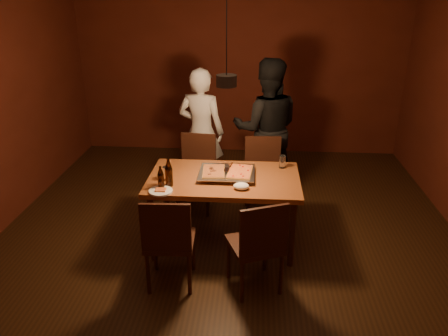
# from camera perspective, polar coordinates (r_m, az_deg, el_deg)

# --- Properties ---
(room_shell) EXTENTS (6.00, 6.00, 6.00)m
(room_shell) POSITION_cam_1_polar(r_m,az_deg,el_deg) (3.94, 0.31, 6.33)
(room_shell) COLOR #331D0D
(room_shell) RESTS_ON ground
(dining_table) EXTENTS (1.50, 0.90, 0.75)m
(dining_table) POSITION_cam_1_polar(r_m,az_deg,el_deg) (4.37, 0.00, -2.10)
(dining_table) COLOR brown
(dining_table) RESTS_ON floor
(chair_far_left) EXTENTS (0.46, 0.46, 0.49)m
(chair_far_left) POSITION_cam_1_polar(r_m,az_deg,el_deg) (5.21, -3.55, 0.42)
(chair_far_left) COLOR #38190F
(chair_far_left) RESTS_ON floor
(chair_far_right) EXTENTS (0.45, 0.45, 0.49)m
(chair_far_right) POSITION_cam_1_polar(r_m,az_deg,el_deg) (5.12, 5.12, -0.04)
(chair_far_right) COLOR #38190F
(chair_far_right) RESTS_ON floor
(chair_near_left) EXTENTS (0.44, 0.44, 0.49)m
(chair_near_left) POSITION_cam_1_polar(r_m,az_deg,el_deg) (3.81, -7.28, -8.72)
(chair_near_left) COLOR #38190F
(chair_near_left) RESTS_ON floor
(chair_near_right) EXTENTS (0.55, 0.55, 0.49)m
(chair_near_right) POSITION_cam_1_polar(r_m,az_deg,el_deg) (3.74, 4.56, -9.25)
(chair_near_right) COLOR #38190F
(chair_near_right) RESTS_ON floor
(pizza_tray) EXTENTS (0.57, 0.48, 0.05)m
(pizza_tray) POSITION_cam_1_polar(r_m,az_deg,el_deg) (4.36, 0.37, -0.79)
(pizza_tray) COLOR silver
(pizza_tray) RESTS_ON dining_table
(pizza_meat) EXTENTS (0.24, 0.36, 0.02)m
(pizza_meat) POSITION_cam_1_polar(r_m,az_deg,el_deg) (4.34, -1.35, -0.38)
(pizza_meat) COLOR maroon
(pizza_meat) RESTS_ON pizza_tray
(pizza_cheese) EXTENTS (0.26, 0.38, 0.02)m
(pizza_cheese) POSITION_cam_1_polar(r_m,az_deg,el_deg) (4.33, 2.09, -0.46)
(pizza_cheese) COLOR gold
(pizza_cheese) RESTS_ON pizza_tray
(spatula) EXTENTS (0.12, 0.25, 0.04)m
(spatula) POSITION_cam_1_polar(r_m,az_deg,el_deg) (4.36, 0.58, -0.23)
(spatula) COLOR silver
(spatula) RESTS_ON pizza_tray
(beer_bottle_a) EXTENTS (0.06, 0.06, 0.22)m
(beer_bottle_a) POSITION_cam_1_polar(r_m,az_deg,el_deg) (4.10, -8.26, -1.24)
(beer_bottle_a) COLOR black
(beer_bottle_a) RESTS_ON dining_table
(beer_bottle_b) EXTENTS (0.07, 0.07, 0.27)m
(beer_bottle_b) POSITION_cam_1_polar(r_m,az_deg,el_deg) (4.14, -7.23, -0.58)
(beer_bottle_b) COLOR black
(beer_bottle_b) RESTS_ON dining_table
(water_glass_left) EXTENTS (0.08, 0.08, 0.13)m
(water_glass_left) POSITION_cam_1_polar(r_m,az_deg,el_deg) (4.30, -7.47, -0.69)
(water_glass_left) COLOR silver
(water_glass_left) RESTS_ON dining_table
(water_glass_right) EXTENTS (0.07, 0.07, 0.14)m
(water_glass_right) POSITION_cam_1_polar(r_m,az_deg,el_deg) (4.58, 7.63, 0.82)
(water_glass_right) COLOR silver
(water_glass_right) RESTS_ON dining_table
(plate_slice) EXTENTS (0.22, 0.22, 0.03)m
(plate_slice) POSITION_cam_1_polar(r_m,az_deg,el_deg) (4.08, -8.27, -2.98)
(plate_slice) COLOR white
(plate_slice) RESTS_ON dining_table
(napkin) EXTENTS (0.15, 0.11, 0.06)m
(napkin) POSITION_cam_1_polar(r_m,az_deg,el_deg) (4.08, 2.27, -2.39)
(napkin) COLOR white
(napkin) RESTS_ON dining_table
(diner_white) EXTENTS (0.65, 0.49, 1.61)m
(diner_white) POSITION_cam_1_polar(r_m,az_deg,el_deg) (5.53, -2.99, 4.74)
(diner_white) COLOR silver
(diner_white) RESTS_ON floor
(diner_dark) EXTENTS (0.86, 0.68, 1.74)m
(diner_dark) POSITION_cam_1_polar(r_m,az_deg,el_deg) (5.46, 5.57, 5.12)
(diner_dark) COLOR black
(diner_dark) RESTS_ON floor
(pendant_lamp) EXTENTS (0.18, 0.18, 1.10)m
(pendant_lamp) POSITION_cam_1_polar(r_m,az_deg,el_deg) (3.85, 0.32, 11.48)
(pendant_lamp) COLOR black
(pendant_lamp) RESTS_ON ceiling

